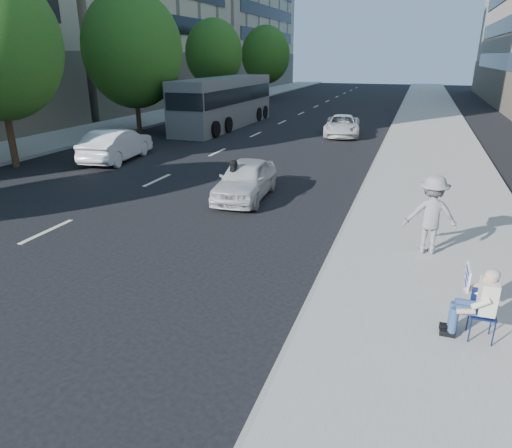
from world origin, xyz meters
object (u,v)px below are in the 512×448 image
at_px(motorcycle, 235,183).
at_px(bus, 225,103).
at_px(seated_protester, 478,299).
at_px(jogger, 431,215).
at_px(white_sedan_near, 245,179).
at_px(white_sedan_mid, 117,145).
at_px(white_sedan_far, 342,126).

xyz_separation_m(motorcycle, bus, (-7.16, 16.15, 1.00)).
xyz_separation_m(seated_protester, bus, (-14.06, 22.52, 0.76)).
height_order(seated_protester, jogger, jogger).
relative_size(white_sedan_near, bus, 0.32).
height_order(seated_protester, white_sedan_mid, white_sedan_mid).
bearing_deg(white_sedan_near, bus, 111.09).
distance_m(jogger, motorcycle, 6.80).
xyz_separation_m(white_sedan_near, motorcycle, (-0.21, -0.45, -0.03)).
bearing_deg(white_sedan_near, jogger, -32.79).
distance_m(white_sedan_near, motorcycle, 0.50).
bearing_deg(white_sedan_mid, white_sedan_near, 147.28).
bearing_deg(white_sedan_mid, motorcycle, 144.00).
xyz_separation_m(seated_protester, white_sedan_near, (-6.69, 6.82, -0.21)).
xyz_separation_m(white_sedan_mid, motorcycle, (7.67, -4.18, -0.11)).
distance_m(white_sedan_near, bus, 17.37).
height_order(jogger, white_sedan_far, jogger).
xyz_separation_m(seated_protester, white_sedan_far, (-5.66, 21.19, -0.25)).
bearing_deg(seated_protester, white_sedan_far, 104.94).
height_order(white_sedan_near, bus, bus).
bearing_deg(white_sedan_near, motorcycle, -119.29).
height_order(white_sedan_mid, motorcycle, white_sedan_mid).
bearing_deg(white_sedan_mid, bus, -99.85).
bearing_deg(seated_protester, bus, 121.98).
bearing_deg(white_sedan_mid, white_sedan_far, -137.36).
xyz_separation_m(seated_protester, motorcycle, (-6.90, 6.37, -0.24)).
height_order(white_sedan_near, white_sedan_far, white_sedan_near).
bearing_deg(white_sedan_far, seated_protester, -82.22).
height_order(white_sedan_near, motorcycle, motorcycle).
bearing_deg(seated_protester, white_sedan_near, 134.45).
bearing_deg(seated_protester, jogger, 101.62).
xyz_separation_m(jogger, white_sedan_mid, (-13.84, 6.99, -0.37)).
distance_m(white_sedan_far, bus, 8.57).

